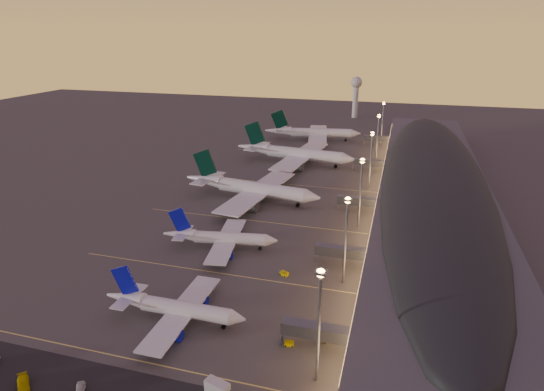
{
  "coord_description": "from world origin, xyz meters",
  "views": [
    {
      "loc": [
        47.89,
        -114.05,
        67.73
      ],
      "look_at": [
        2.0,
        45.0,
        7.0
      ],
      "focal_mm": 30.0,
      "sensor_mm": 36.0,
      "label": 1
    }
  ],
  "objects_px": {
    "airliner_wide_mid": "(294,153)",
    "airliner_wide_far": "(313,133)",
    "baggage_tug_a": "(287,343)",
    "service_van_b": "(23,384)",
    "service_van_c": "(80,390)",
    "airliner_narrow_north": "(220,238)",
    "radar_tower": "(356,90)",
    "airliner_narrow_south": "(174,308)",
    "airliner_wide_near": "(250,188)",
    "catering_truck_a": "(219,389)",
    "baggage_tug_b": "(325,339)",
    "baggage_tug_c": "(283,273)"
  },
  "relations": [
    {
      "from": "airliner_narrow_south",
      "to": "service_van_b",
      "type": "bearing_deg",
      "value": -123.43
    },
    {
      "from": "radar_tower",
      "to": "service_van_b",
      "type": "height_order",
      "value": "radar_tower"
    },
    {
      "from": "airliner_narrow_south",
      "to": "service_van_b",
      "type": "relative_size",
      "value": 6.84
    },
    {
      "from": "airliner_wide_near",
      "to": "baggage_tug_b",
      "type": "height_order",
      "value": "airliner_wide_near"
    },
    {
      "from": "baggage_tug_a",
      "to": "service_van_c",
      "type": "distance_m",
      "value": 43.95
    },
    {
      "from": "airliner_wide_mid",
      "to": "radar_tower",
      "type": "relative_size",
      "value": 2.04
    },
    {
      "from": "airliner_narrow_south",
      "to": "airliner_wide_far",
      "type": "xyz_separation_m",
      "value": [
        -5.26,
        199.35,
        1.62
      ]
    },
    {
      "from": "airliner_wide_far",
      "to": "service_van_c",
      "type": "height_order",
      "value": "airliner_wide_far"
    },
    {
      "from": "airliner_wide_near",
      "to": "catering_truck_a",
      "type": "xyz_separation_m",
      "value": [
        29.06,
        -105.45,
        -3.66
      ]
    },
    {
      "from": "service_van_c",
      "to": "airliner_wide_near",
      "type": "bearing_deg",
      "value": 59.33
    },
    {
      "from": "baggage_tug_c",
      "to": "service_van_c",
      "type": "distance_m",
      "value": 61.88
    },
    {
      "from": "baggage_tug_b",
      "to": "airliner_wide_near",
      "type": "bearing_deg",
      "value": 80.68
    },
    {
      "from": "airliner_wide_far",
      "to": "baggage_tug_b",
      "type": "distance_m",
      "value": 201.78
    },
    {
      "from": "baggage_tug_c",
      "to": "service_van_b",
      "type": "height_order",
      "value": "service_van_b"
    },
    {
      "from": "service_van_b",
      "to": "service_van_c",
      "type": "bearing_deg",
      "value": -37.96
    },
    {
      "from": "airliner_narrow_south",
      "to": "service_van_c",
      "type": "height_order",
      "value": "airliner_narrow_south"
    },
    {
      "from": "airliner_wide_near",
      "to": "airliner_wide_far",
      "type": "xyz_separation_m",
      "value": [
        3.87,
        113.88,
        -0.04
      ]
    },
    {
      "from": "airliner_wide_mid",
      "to": "catering_truck_a",
      "type": "distance_m",
      "value": 166.11
    },
    {
      "from": "airliner_narrow_south",
      "to": "catering_truck_a",
      "type": "xyz_separation_m",
      "value": [
        19.93,
        -19.97,
        -2.0
      ]
    },
    {
      "from": "service_van_b",
      "to": "catering_truck_a",
      "type": "bearing_deg",
      "value": -33.25
    },
    {
      "from": "airliner_narrow_south",
      "to": "airliner_narrow_north",
      "type": "distance_m",
      "value": 40.19
    },
    {
      "from": "airliner_narrow_north",
      "to": "baggage_tug_a",
      "type": "bearing_deg",
      "value": -60.36
    },
    {
      "from": "radar_tower",
      "to": "baggage_tug_b",
      "type": "distance_m",
      "value": 289.16
    },
    {
      "from": "baggage_tug_a",
      "to": "service_van_b",
      "type": "xyz_separation_m",
      "value": [
        -47.91,
        -27.2,
        0.36
      ]
    },
    {
      "from": "baggage_tug_b",
      "to": "catering_truck_a",
      "type": "bearing_deg",
      "value": -166.41
    },
    {
      "from": "airliner_wide_mid",
      "to": "baggage_tug_b",
      "type": "xyz_separation_m",
      "value": [
        41.45,
        -142.17,
        -4.99
      ]
    },
    {
      "from": "baggage_tug_a",
      "to": "service_van_b",
      "type": "height_order",
      "value": "service_van_b"
    },
    {
      "from": "airliner_narrow_north",
      "to": "radar_tower",
      "type": "relative_size",
      "value": 1.17
    },
    {
      "from": "airliner_wide_mid",
      "to": "baggage_tug_c",
      "type": "distance_m",
      "value": 118.27
    },
    {
      "from": "airliner_wide_near",
      "to": "airliner_wide_mid",
      "type": "relative_size",
      "value": 0.94
    },
    {
      "from": "baggage_tug_a",
      "to": "baggage_tug_b",
      "type": "xyz_separation_m",
      "value": [
        8.04,
        3.75,
        0.05
      ]
    },
    {
      "from": "baggage_tug_a",
      "to": "catering_truck_a",
      "type": "distance_m",
      "value": 20.59
    },
    {
      "from": "baggage_tug_a",
      "to": "baggage_tug_c",
      "type": "height_order",
      "value": "baggage_tug_c"
    },
    {
      "from": "baggage_tug_b",
      "to": "catering_truck_a",
      "type": "distance_m",
      "value": 28.09
    },
    {
      "from": "airliner_wide_far",
      "to": "catering_truck_a",
      "type": "height_order",
      "value": "airliner_wide_far"
    },
    {
      "from": "service_van_b",
      "to": "baggage_tug_b",
      "type": "bearing_deg",
      "value": -17.16
    },
    {
      "from": "baggage_tug_b",
      "to": "airliner_narrow_south",
      "type": "bearing_deg",
      "value": 144.9
    },
    {
      "from": "airliner_wide_mid",
      "to": "airliner_wide_far",
      "type": "xyz_separation_m",
      "value": [
        -1.03,
        55.03,
        -0.39
      ]
    },
    {
      "from": "airliner_wide_far",
      "to": "catering_truck_a",
      "type": "xyz_separation_m",
      "value": [
        25.19,
        -219.32,
        -3.63
      ]
    },
    {
      "from": "airliner_narrow_north",
      "to": "catering_truck_a",
      "type": "relative_size",
      "value": 6.49
    },
    {
      "from": "service_van_c",
      "to": "radar_tower",
      "type": "bearing_deg",
      "value": 54.76
    },
    {
      "from": "airliner_narrow_south",
      "to": "service_van_c",
      "type": "bearing_deg",
      "value": -104.18
    },
    {
      "from": "airliner_narrow_north",
      "to": "radar_tower",
      "type": "xyz_separation_m",
      "value": [
        15.74,
        249.4,
        18.35
      ]
    },
    {
      "from": "radar_tower",
      "to": "baggage_tug_b",
      "type": "relative_size",
      "value": 9.07
    },
    {
      "from": "airliner_wide_mid",
      "to": "airliner_wide_far",
      "type": "height_order",
      "value": "airliner_wide_mid"
    },
    {
      "from": "airliner_wide_mid",
      "to": "service_van_b",
      "type": "distance_m",
      "value": 173.79
    },
    {
      "from": "airliner_wide_mid",
      "to": "service_van_b",
      "type": "relative_size",
      "value": 12.19
    },
    {
      "from": "radar_tower",
      "to": "baggage_tug_c",
      "type": "xyz_separation_m",
      "value": [
        8.55,
        -260.68,
        -21.38
      ]
    },
    {
      "from": "airliner_wide_far",
      "to": "baggage_tug_c",
      "type": "relative_size",
      "value": 15.81
    },
    {
      "from": "service_van_b",
      "to": "baggage_tug_a",
      "type": "bearing_deg",
      "value": -16.53
    }
  ]
}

